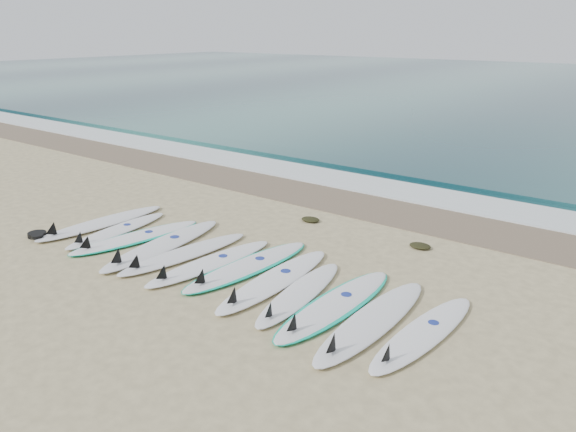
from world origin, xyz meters
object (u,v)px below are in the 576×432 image
Objects in this scene: surfboard_11 at (422,334)px; leash_coil at (37,235)px; surfboard_0 at (99,223)px; surfboard_6 at (247,266)px.

leash_coil is (-6.89, -1.00, -0.00)m from surfboard_11.
surfboard_0 reaches higher than surfboard_11.
surfboard_0 is at bearing -173.15° from surfboard_6.
leash_coil is at bearing -105.73° from surfboard_0.
surfboard_0 reaches higher than leash_coil.
surfboard_11 is 6.97m from leash_coil.
leash_coil is (-0.34, -1.04, -0.01)m from surfboard_0.
surfboard_0 is at bearing 71.83° from leash_coil.
surfboard_11 is at bearing 2.13° from surfboard_0.
surfboard_0 is 1.02× the size of surfboard_6.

